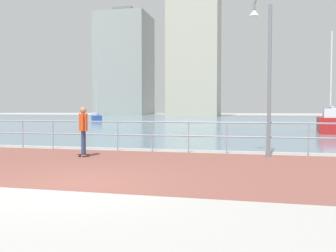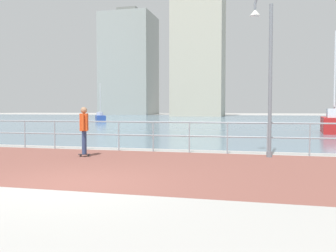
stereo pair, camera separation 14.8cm
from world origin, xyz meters
name	(u,v)px [view 2 (the right image)]	position (x,y,z in m)	size (l,w,h in m)	color
ground	(226,122)	(0.00, 40.00, 0.00)	(220.00, 220.00, 0.00)	#ADAAA5
brick_paving	(121,165)	(0.00, 2.76, 0.00)	(28.00, 6.74, 0.01)	brown
harbor_water	(232,120)	(0.00, 51.13, 0.00)	(180.00, 88.00, 0.00)	slate
waterfront_railing	(153,131)	(0.00, 6.13, 0.80)	(25.25, 0.06, 1.16)	#8C99A3
lamppost	(266,64)	(4.10, 5.57, 3.14)	(0.80, 0.43, 5.68)	slate
skateboarder	(84,127)	(-1.86, 4.15, 1.01)	(0.41, 0.55, 1.69)	black
sailboat_teal	(100,118)	(-17.11, 38.60, 0.50)	(2.83, 3.81, 5.23)	#284799
sailboat_white	(334,123)	(9.03, 19.81, 0.67)	(2.14, 5.15, 7.03)	#B21E1E
tower_concrete	(129,65)	(-35.58, 100.66, 15.78)	(15.68, 14.26, 33.21)	#939993
tower_glass	(199,26)	(-9.86, 78.71, 21.57)	(11.93, 10.83, 44.80)	#B2AD99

